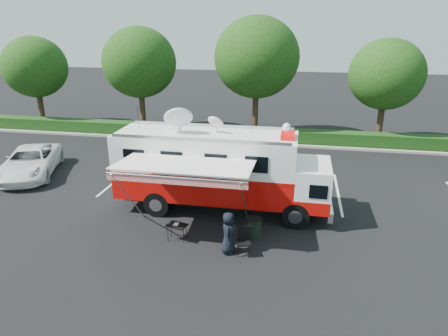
% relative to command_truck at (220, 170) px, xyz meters
% --- Properties ---
extents(ground_plane, '(120.00, 120.00, 0.00)m').
position_rel_command_truck_xyz_m(ground_plane, '(0.08, 0.00, -2.00)').
color(ground_plane, black).
rests_on(ground_plane, ground).
extents(back_border, '(60.00, 6.14, 8.87)m').
position_rel_command_truck_xyz_m(back_border, '(1.23, 12.90, 3.01)').
color(back_border, '#9E998E').
rests_on(back_border, ground_plane).
extents(stall_lines, '(24.12, 5.50, 0.01)m').
position_rel_command_truck_xyz_m(stall_lines, '(-0.42, 3.00, -1.99)').
color(stall_lines, silver).
rests_on(stall_lines, ground_plane).
extents(command_truck, '(9.72, 2.67, 4.67)m').
position_rel_command_truck_xyz_m(command_truck, '(0.00, 0.00, 0.00)').
color(command_truck, black).
rests_on(command_truck, ground_plane).
extents(awning, '(5.30, 2.73, 3.20)m').
position_rel_command_truck_xyz_m(awning, '(-0.87, -2.77, 1.01)').
color(awning, white).
rests_on(awning, ground_plane).
extents(white_suv, '(4.46, 6.25, 1.58)m').
position_rel_command_truck_xyz_m(white_suv, '(-11.58, 2.45, -2.00)').
color(white_suv, white).
rests_on(white_suv, ground_plane).
extents(person, '(0.54, 0.82, 1.66)m').
position_rel_command_truck_xyz_m(person, '(1.05, -3.60, -2.00)').
color(person, black).
rests_on(person, ground_plane).
extents(folding_table, '(0.89, 0.73, 0.67)m').
position_rel_command_truck_xyz_m(folding_table, '(-1.15, -3.06, -1.38)').
color(folding_table, black).
rests_on(folding_table, ground_plane).
extents(folding_chair, '(0.63, 0.66, 1.09)m').
position_rel_command_truck_xyz_m(folding_chair, '(1.63, -3.54, -1.35)').
color(folding_chair, black).
rests_on(folding_chair, ground_plane).
extents(trash_bin, '(0.57, 0.57, 0.85)m').
position_rel_command_truck_xyz_m(trash_bin, '(1.89, -2.26, -1.57)').
color(trash_bin, black).
rests_on(trash_bin, ground_plane).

